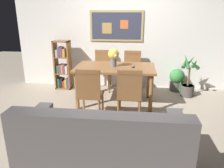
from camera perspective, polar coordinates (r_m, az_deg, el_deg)
name	(u,v)px	position (r m, az deg, el deg)	size (l,w,h in m)	color
ground_plane	(121,113)	(4.01, 2.30, -7.53)	(12.00, 12.00, 0.00)	tan
wall_back_with_painting	(126,32)	(5.22, 3.70, 13.32)	(5.20, 0.14, 2.60)	silver
dining_table	(115,71)	(4.23, 0.83, 3.30)	(1.51, 0.91, 0.75)	brown
dining_chair_near_left	(90,91)	(3.54, -5.85, -1.79)	(0.40, 0.41, 0.91)	brown
dining_chair_far_right	(132,68)	(5.02, 5.27, 4.21)	(0.40, 0.41, 0.91)	brown
dining_chair_near_right	(130,91)	(3.50, 4.59, -1.95)	(0.40, 0.41, 0.91)	brown
dining_chair_far_left	(103,67)	(5.09, -2.41, 4.48)	(0.40, 0.41, 0.91)	brown
leather_couch	(103,147)	(2.53, -2.38, -16.15)	(1.80, 0.84, 0.84)	#514C4C
bookshelf	(63,67)	(5.28, -12.65, 4.25)	(0.36, 0.28, 1.13)	brown
potted_ivy	(177,79)	(5.26, 16.49, 1.14)	(0.34, 0.34, 0.56)	#4C4742
potted_palm	(188,82)	(4.96, 19.17, 0.42)	(0.38, 0.39, 0.94)	#4C4742
flower_vase	(114,56)	(4.17, 0.40, 7.40)	(0.21, 0.21, 0.34)	slate
tv_remote	(133,66)	(4.19, 5.50, 4.59)	(0.05, 0.16, 0.02)	black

